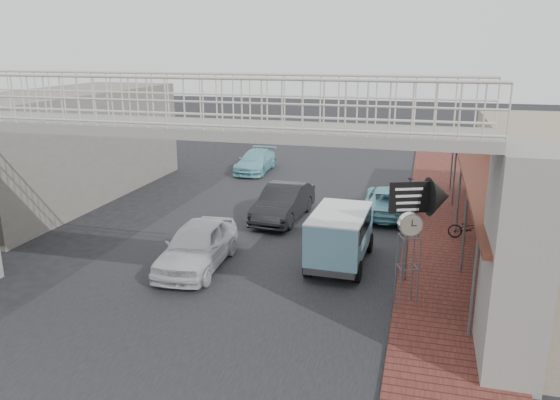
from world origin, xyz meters
The scene contains 14 objects.
ground centered at (0.00, 0.00, 0.00)m, with size 120.00×120.00×0.00m, color black.
road_strip centered at (0.00, 0.00, 0.01)m, with size 10.00×60.00×0.01m, color black.
sidewalk centered at (6.50, 3.00, 0.05)m, with size 3.00×40.00×0.10m, color brown.
footbridge centered at (0.00, -4.00, 3.18)m, with size 16.40×2.40×6.34m.
building_far_left centered at (-11.00, 6.00, 2.50)m, with size 5.00×14.00×5.00m, color gray.
white_hatchback centered at (-1.41, -0.47, 0.75)m, with size 1.77×4.40×1.50m, color silver.
dark_sedan centered at (0.00, 5.24, 0.73)m, with size 1.54×4.41×1.45m, color black.
angkot_curb centered at (4.20, 6.97, 0.63)m, with size 2.09×4.54×1.26m, color #77BFCE.
angkot_far centered at (-3.86, 13.64, 0.61)m, with size 1.71×4.21×1.22m, color #7CC9D8.
angkot_van centered at (3.06, 0.93, 1.19)m, with size 1.86×3.88×1.88m.
motorcycle_near centered at (7.34, 4.42, 0.50)m, with size 0.53×1.52×0.80m, color black.
motorcycle_far centered at (5.30, 8.85, 0.67)m, with size 0.53×1.89×1.14m, color black.
street_clock centered at (5.30, -1.64, 2.28)m, with size 0.68×0.64×2.63m.
arrow_sign centered at (5.94, 0.28, 2.68)m, with size 1.93×1.30×3.19m.
Camera 1 is at (5.52, -15.90, 6.96)m, focal length 35.00 mm.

